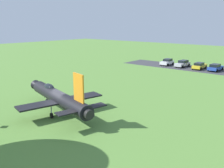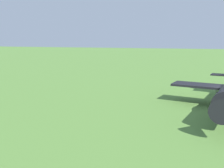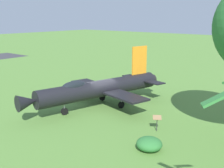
% 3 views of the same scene
% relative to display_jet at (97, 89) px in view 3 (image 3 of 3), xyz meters
% --- Properties ---
extents(ground_plane, '(200.00, 200.00, 0.00)m').
position_rel_display_jet_xyz_m(ground_plane, '(-0.33, 0.08, -1.73)').
color(ground_plane, '#568438').
extents(display_jet, '(13.95, 9.61, 5.14)m').
position_rel_display_jet_xyz_m(display_jet, '(0.00, 0.00, 0.00)').
color(display_jet, black).
rests_on(display_jet, ground_plane).
extents(shrub_near_fence, '(1.57, 1.60, 0.83)m').
position_rel_display_jet_xyz_m(shrub_near_fence, '(4.22, 8.04, -1.31)').
color(shrub_near_fence, '#2D7033').
rests_on(shrub_near_fence, ground_plane).
extents(info_plaque, '(0.67, 0.72, 1.14)m').
position_rel_display_jet_xyz_m(info_plaque, '(1.34, 6.87, -0.87)').
color(info_plaque, '#333333').
rests_on(info_plaque, ground_plane).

